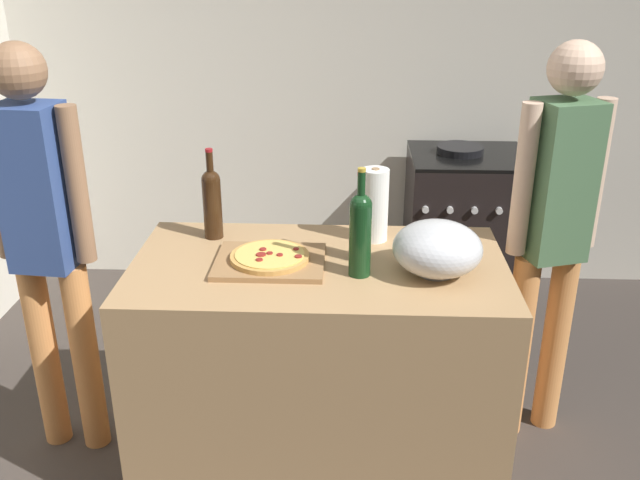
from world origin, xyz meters
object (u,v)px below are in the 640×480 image
at_px(pizza, 270,256).
at_px(wine_bottle_dark, 212,200).
at_px(paper_towel_roll, 375,205).
at_px(wine_bottle_green, 360,223).
at_px(person_in_stripes, 44,231).
at_px(wine_bottle_clear, 360,231).
at_px(stove, 463,230).
at_px(mixing_bowl, 437,249).
at_px(person_in_red, 553,223).

xyz_separation_m(pizza, wine_bottle_dark, (-0.25, 0.25, 0.13)).
xyz_separation_m(paper_towel_roll, wine_bottle_green, (-0.06, -0.19, -0.00)).
xyz_separation_m(wine_bottle_green, person_in_stripes, (-1.21, 0.05, -0.08)).
bearing_deg(wine_bottle_clear, stove, 68.10).
height_order(mixing_bowl, person_in_red, person_in_red).
xyz_separation_m(paper_towel_roll, person_in_stripes, (-1.27, -0.14, -0.08)).
height_order(wine_bottle_dark, wine_bottle_green, wine_bottle_dark).
relative_size(wine_bottle_clear, wine_bottle_green, 1.17).
height_order(pizza, paper_towel_roll, paper_towel_roll).
bearing_deg(person_in_stripes, stove, 36.66).
relative_size(wine_bottle_dark, person_in_stripes, 0.21).
bearing_deg(wine_bottle_clear, person_in_stripes, 171.25).
bearing_deg(stove, wine_bottle_clear, -111.90).
bearing_deg(stove, pizza, -122.73).
height_order(paper_towel_roll, person_in_red, person_in_red).
xyz_separation_m(pizza, stove, (0.95, 1.48, -0.49)).
height_order(mixing_bowl, stove, mixing_bowl).
relative_size(pizza, person_in_stripes, 0.17).
distance_m(pizza, person_in_red, 1.14).
xyz_separation_m(wine_bottle_clear, wine_bottle_green, (0.00, 0.13, -0.02)).
distance_m(wine_bottle_clear, person_in_stripes, 1.23).
xyz_separation_m(paper_towel_roll, wine_bottle_clear, (-0.06, -0.32, 0.02)).
distance_m(paper_towel_roll, person_in_stripes, 1.28).
bearing_deg(stove, paper_towel_roll, -114.71).
xyz_separation_m(wine_bottle_dark, person_in_red, (1.36, 0.06, -0.10)).
relative_size(wine_bottle_clear, stove, 0.41).
bearing_deg(mixing_bowl, person_in_red, 35.18).
height_order(wine_bottle_clear, wine_bottle_green, wine_bottle_clear).
height_order(mixing_bowl, paper_towel_roll, paper_towel_roll).
bearing_deg(mixing_bowl, person_in_stripes, 173.63).
height_order(wine_bottle_green, person_in_stripes, person_in_stripes).
xyz_separation_m(pizza, wine_bottle_green, (0.33, 0.06, 0.11)).
relative_size(person_in_stripes, person_in_red, 1.00).
distance_m(paper_towel_roll, stove, 1.48).
distance_m(wine_bottle_dark, person_in_stripes, 0.65).
relative_size(paper_towel_roll, stove, 0.31).
bearing_deg(person_in_stripes, paper_towel_roll, 6.18).
bearing_deg(wine_bottle_dark, mixing_bowl, -19.26).
bearing_deg(paper_towel_roll, stove, 65.29).
distance_m(mixing_bowl, person_in_red, 0.61).
relative_size(wine_bottle_clear, person_in_red, 0.23).
distance_m(wine_bottle_green, person_in_red, 0.81).
xyz_separation_m(wine_bottle_dark, stove, (1.21, 1.23, -0.61)).
xyz_separation_m(pizza, paper_towel_roll, (0.39, 0.25, 0.11)).
relative_size(mixing_bowl, person_in_stripes, 0.19).
distance_m(mixing_bowl, wine_bottle_dark, 0.91).
xyz_separation_m(wine_bottle_green, person_in_red, (0.77, 0.24, -0.08)).
bearing_deg(person_in_stripes, person_in_red, 5.39).
distance_m(wine_bottle_clear, person_in_red, 0.87).
height_order(wine_bottle_dark, person_in_red, person_in_red).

